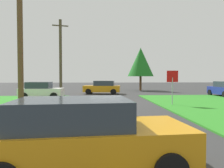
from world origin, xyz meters
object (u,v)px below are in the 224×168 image
at_px(car_behind_on_main_road, 85,135).
at_px(oak_tree_left, 141,62).
at_px(utility_pole_mid, 61,57).
at_px(parked_car_near_building, 41,90).
at_px(car_approaching_junction, 102,87).
at_px(stop_sign, 172,81).
at_px(utility_pole_near, 20,35).

xyz_separation_m(car_behind_on_main_road, oak_tree_left, (6.63, 27.38, 3.56)).
distance_m(car_behind_on_main_road, utility_pole_mid, 20.69).
distance_m(parked_car_near_building, car_approaching_junction, 8.09).
height_order(stop_sign, utility_pole_mid, utility_pole_mid).
bearing_deg(car_approaching_junction, stop_sign, 122.78).
height_order(stop_sign, oak_tree_left, oak_tree_left).
relative_size(stop_sign, utility_pole_mid, 0.30).
xyz_separation_m(parked_car_near_building, utility_pole_mid, (1.07, 4.26, 3.63)).
relative_size(stop_sign, parked_car_near_building, 0.65).
bearing_deg(car_behind_on_main_road, car_approaching_junction, 83.67).
distance_m(stop_sign, car_behind_on_main_road, 11.85).
bearing_deg(stop_sign, parked_car_near_building, -26.17).
bearing_deg(utility_pole_near, parked_car_near_building, 97.13).
relative_size(utility_pole_near, oak_tree_left, 1.34).
xyz_separation_m(stop_sign, car_approaching_junction, (-4.95, 10.84, -1.02)).
height_order(parked_car_near_building, oak_tree_left, oak_tree_left).
bearing_deg(parked_car_near_building, oak_tree_left, 45.01).
xyz_separation_m(stop_sign, utility_pole_near, (-9.88, -2.53, 2.67)).
bearing_deg(parked_car_near_building, stop_sign, -25.67).
xyz_separation_m(parked_car_near_building, car_approaching_junction, (5.91, 5.53, 0.00)).
bearing_deg(utility_pole_mid, utility_pole_near, -90.44).
bearing_deg(parked_car_near_building, car_behind_on_main_road, -71.20).
distance_m(car_approaching_junction, utility_pole_mid, 6.17).
relative_size(parked_car_near_building, car_behind_on_main_road, 0.85).
height_order(utility_pole_near, oak_tree_left, utility_pole_near).
bearing_deg(car_behind_on_main_road, utility_pole_mid, 97.27).
height_order(utility_pole_near, utility_pole_mid, utility_pole_near).
relative_size(stop_sign, utility_pole_near, 0.29).
relative_size(stop_sign, car_behind_on_main_road, 0.56).
xyz_separation_m(stop_sign, car_behind_on_main_road, (-5.64, -10.37, -1.02)).
xyz_separation_m(car_behind_on_main_road, utility_pole_mid, (-4.15, 19.95, 3.62)).
bearing_deg(oak_tree_left, utility_pole_near, -119.10).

